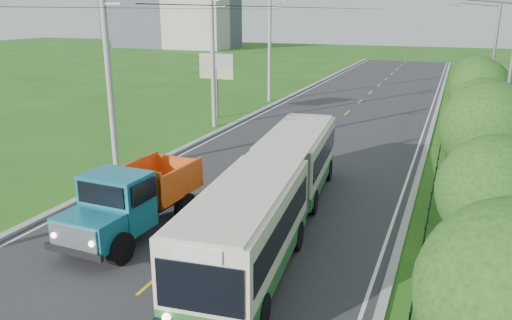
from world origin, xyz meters
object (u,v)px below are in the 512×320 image
Objects in this scene: billboard_left at (217,70)px; dump_truck at (133,196)px; pole_mid at (213,59)px; tree_fifth at (480,91)px; planter_far at (451,140)px; streetlight_mid at (504,89)px; tree_fourth at (483,114)px; tree_second at (496,197)px; tree_third at (489,133)px; pole_far at (270,48)px; bus at (276,186)px; planter_mid at (448,176)px; streetlight_far at (491,62)px; planter_near at (441,239)px; pole_near at (110,78)px; tree_back at (477,82)px.

dump_truck is (6.80, -21.28, -2.31)m from billboard_left.
tree_fifth is (18.12, -0.86, -1.24)m from pole_mid.
streetlight_mid is at bearing -75.68° from planter_far.
tree_fourth is at bearing -90.00° from tree_fifth.
dump_truck is at bearing 177.37° from tree_second.
tree_third is 1.11× the size of tree_fourth.
pole_far is 0.62× the size of bus.
pole_mid reaches higher than planter_mid.
tree_second is 7.91× the size of planter_mid.
tree_fourth is 8.62m from planter_far.
pole_mid is 1.10× the size of streetlight_far.
streetlight_mid reaches higher than planter_near.
billboard_left reaches higher than planter_far.
pole_near is 19.56m from streetlight_mid.
pole_mid is 19.43m from tree_fourth.
billboard_left is 0.78× the size of dump_truck.
streetlight_far is 13.54× the size of planter_mid.
dump_truck is (-11.30, -11.28, 1.27)m from planter_mid.
tree_fifth is 0.64× the size of streetlight_mid.
bus is (-6.27, -0.87, 1.57)m from planter_near.
planter_far is (-1.26, 19.86, -3.23)m from tree_second.
pole_near is 1.92× the size of billboard_left.
pole_far is 1.82× the size of tree_back.
tree_fifth is 21.60m from dump_truck.
planter_mid is (16.86, -7.00, -4.81)m from pole_mid.
pole_far reaches higher than planter_near.
tree_second is at bearing -91.74° from streetlight_far.
streetlight_mid is at bearing -86.30° from tree_back.
tree_fourth is 0.33× the size of bus.
planter_mid is (16.86, 5.00, -4.81)m from pole_near.
streetlight_far is (0.79, 7.86, 1.05)m from tree_fifth.
streetlight_mid reaches higher than bus.
tree_third reaches higher than dump_truck.
streetlight_far is (18.90, -5.00, -0.19)m from pole_far.
streetlight_mid is at bearing -82.71° from tree_fifth.
streetlight_mid reaches higher than tree_second.
tree_fifth is 16.91m from bus.
pole_mid is 1.72× the size of tree_fifth.
pole_mid is 1.00× the size of pole_far.
bus is at bearing -57.91° from billboard_left.
planter_far is at bearing 95.18° from tree_third.
pole_near reaches higher than bus.
pole_far reaches higher than tree_fifth.
planter_far is at bearing 99.08° from tree_fourth.
tree_fifth is at bearing 31.59° from pole_near.
tree_fourth is 8.06× the size of planter_far.
bus is at bearing -125.24° from planter_mid.
tree_fifth is at bearing 90.00° from tree_third.
billboard_left is (-18.10, 10.00, 3.58)m from planter_mid.
billboard_left is at bearing -168.77° from streetlight_far.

